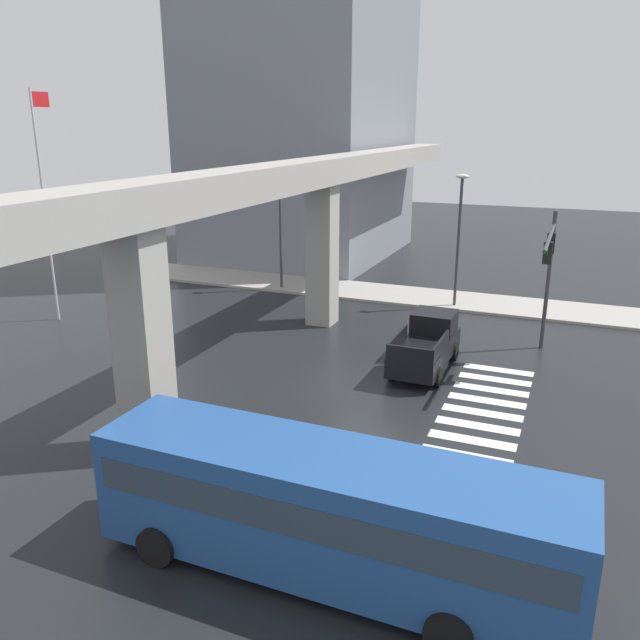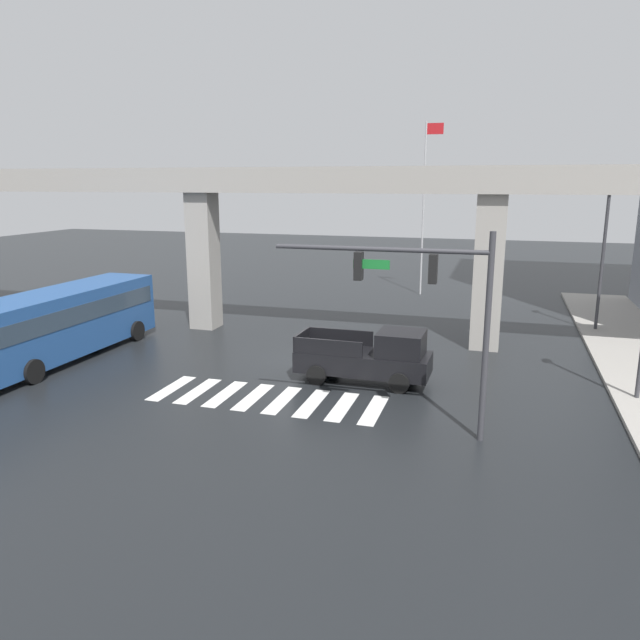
{
  "view_description": "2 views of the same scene",
  "coord_description": "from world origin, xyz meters",
  "px_view_note": "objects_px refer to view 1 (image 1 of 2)",
  "views": [
    {
      "loc": [
        -21.66,
        -7.14,
        9.79
      ],
      "look_at": [
        1.53,
        2.33,
        2.01
      ],
      "focal_mm": 35.71,
      "sensor_mm": 36.0,
      "label": 1
    },
    {
      "loc": [
        7.65,
        -23.61,
        7.54
      ],
      "look_at": [
        -0.19,
        2.37,
        1.31
      ],
      "focal_mm": 33.91,
      "sensor_mm": 36.0,
      "label": 2
    }
  ],
  "objects_px": {
    "pickup_truck": "(427,344)",
    "city_bus": "(328,507)",
    "traffic_signal_mast": "(549,260)",
    "street_lamp_mid_block": "(280,215)",
    "street_lamp_near_corner": "(459,225)",
    "flagpole": "(44,193)"
  },
  "relations": [
    {
      "from": "traffic_signal_mast",
      "to": "street_lamp_near_corner",
      "type": "relative_size",
      "value": 0.9
    },
    {
      "from": "city_bus",
      "to": "street_lamp_near_corner",
      "type": "bearing_deg",
      "value": 3.78
    },
    {
      "from": "city_bus",
      "to": "flagpole",
      "type": "bearing_deg",
      "value": 57.28
    },
    {
      "from": "pickup_truck",
      "to": "city_bus",
      "type": "relative_size",
      "value": 0.47
    },
    {
      "from": "street_lamp_near_corner",
      "to": "city_bus",
      "type": "bearing_deg",
      "value": -176.22
    },
    {
      "from": "street_lamp_near_corner",
      "to": "pickup_truck",
      "type": "bearing_deg",
      "value": -176.3
    },
    {
      "from": "traffic_signal_mast",
      "to": "street_lamp_mid_block",
      "type": "height_order",
      "value": "street_lamp_mid_block"
    },
    {
      "from": "pickup_truck",
      "to": "city_bus",
      "type": "bearing_deg",
      "value": -176.16
    },
    {
      "from": "street_lamp_near_corner",
      "to": "flagpole",
      "type": "distance_m",
      "value": 21.21
    },
    {
      "from": "traffic_signal_mast",
      "to": "street_lamp_mid_block",
      "type": "relative_size",
      "value": 0.9
    },
    {
      "from": "pickup_truck",
      "to": "flagpole",
      "type": "bearing_deg",
      "value": 91.67
    },
    {
      "from": "pickup_truck",
      "to": "street_lamp_mid_block",
      "type": "distance_m",
      "value": 15.05
    },
    {
      "from": "city_bus",
      "to": "traffic_signal_mast",
      "type": "bearing_deg",
      "value": -12.01
    },
    {
      "from": "street_lamp_mid_block",
      "to": "flagpole",
      "type": "height_order",
      "value": "flagpole"
    },
    {
      "from": "street_lamp_near_corner",
      "to": "street_lamp_mid_block",
      "type": "bearing_deg",
      "value": 90.0
    },
    {
      "from": "street_lamp_mid_block",
      "to": "city_bus",
      "type": "bearing_deg",
      "value": -152.15
    },
    {
      "from": "pickup_truck",
      "to": "traffic_signal_mast",
      "type": "relative_size",
      "value": 0.79
    },
    {
      "from": "street_lamp_mid_block",
      "to": "flagpole",
      "type": "distance_m",
      "value": 12.95
    },
    {
      "from": "street_lamp_mid_block",
      "to": "pickup_truck",
      "type": "bearing_deg",
      "value": -130.03
    },
    {
      "from": "city_bus",
      "to": "street_lamp_near_corner",
      "type": "relative_size",
      "value": 1.5
    },
    {
      "from": "traffic_signal_mast",
      "to": "flagpole",
      "type": "height_order",
      "value": "flagpole"
    },
    {
      "from": "traffic_signal_mast",
      "to": "flagpole",
      "type": "distance_m",
      "value": 23.85
    }
  ]
}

